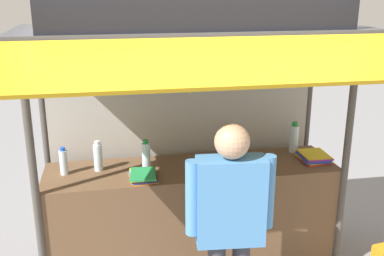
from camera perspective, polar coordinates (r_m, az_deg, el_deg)
The scene contains 14 objects.
stall_counter at distance 4.15m, azimuth 0.00°, elevation -11.10°, with size 2.49×0.65×0.97m, color brown.
stall_structure at distance 3.86m, azimuth -0.28°, elevation 3.24°, with size 2.69×1.52×2.51m.
water_bottle_mid_left at distance 4.14m, azimuth 6.51°, elevation -2.23°, with size 0.06×0.06×0.23m.
water_bottle_center at distance 3.90m, azimuth -11.62°, elevation -3.53°, with size 0.07×0.07×0.26m.
water_bottle_right at distance 3.89m, azimuth -5.74°, elevation -3.35°, with size 0.07×0.07×0.25m.
water_bottle_far_left at distance 3.90m, azimuth -15.70°, elevation -4.06°, with size 0.07×0.07×0.23m.
water_bottle_rear_center at distance 4.35m, azimuth 12.58°, elevation -1.22°, with size 0.08×0.08×0.29m.
magazine_stack_left at distance 3.72m, azimuth -6.11°, elevation -5.94°, with size 0.23×0.31×0.05m.
magazine_stack_front_left at distance 4.22m, azimuth 14.94°, elevation -3.51°, with size 0.26×0.31×0.06m.
banana_bunch_leftmost at distance 3.44m, azimuth 10.15°, elevation 6.03°, with size 0.10×0.10×0.29m.
banana_bunch_rightmost at distance 3.22m, azimuth -12.62°, elevation 5.49°, with size 0.09×0.09×0.27m.
banana_bunch_inner_left at distance 3.27m, azimuth -0.09°, elevation 5.94°, with size 0.11×0.11×0.30m.
banana_bunch_inner_right at distance 3.63m, azimuth 17.29°, elevation 6.58°, with size 0.10×0.10×0.26m.
vendor_person at distance 3.17m, azimuth 4.76°, elevation -10.77°, with size 0.61×0.24×1.62m.
Camera 1 is at (-0.67, -3.58, 2.47)m, focal length 42.83 mm.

